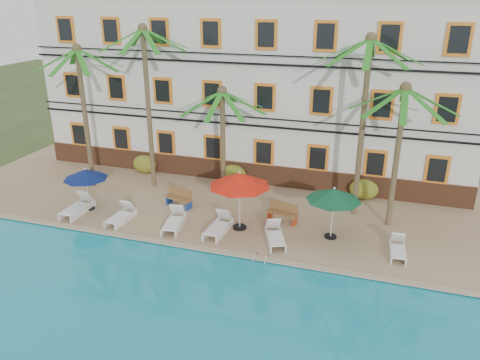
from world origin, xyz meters
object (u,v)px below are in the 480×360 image
(palm_c, at_px, (223,124))
(bench_right, at_px, (283,212))
(palm_b, at_px, (147,87))
(umbrella_blue, at_px, (85,174))
(lounger_a, at_px, (78,207))
(palm_d, at_px, (365,104))
(lounger_d, at_px, (219,226))
(palm_e, at_px, (400,135))
(lounger_b, at_px, (121,215))
(palm_a, at_px, (83,97))
(lounger_e, at_px, (275,236))
(umbrella_red, at_px, (240,180))
(lounger_c, at_px, (174,221))
(bench_left, at_px, (180,197))
(umbrella_green, at_px, (334,195))
(pool_ladder, at_px, (261,260))
(lounger_f, at_px, (398,249))

(palm_c, height_order, bench_right, palm_c)
(palm_b, bearing_deg, umbrella_blue, -113.78)
(lounger_a, xyz_separation_m, bench_right, (9.91, 2.17, 0.15))
(palm_d, height_order, lounger_d, palm_d)
(palm_e, bearing_deg, lounger_b, -164.04)
(palm_d, bearing_deg, palm_a, -176.70)
(lounger_e, bearing_deg, umbrella_red, 157.91)
(lounger_c, height_order, lounger_d, lounger_d)
(palm_a, relative_size, bench_right, 4.97)
(lounger_b, bearing_deg, palm_e, 15.96)
(umbrella_red, relative_size, bench_left, 1.79)
(palm_b, relative_size, lounger_d, 4.29)
(umbrella_green, bearing_deg, pool_ladder, -131.01)
(lounger_f, bearing_deg, pool_ladder, -157.81)
(pool_ladder, bearing_deg, palm_b, 143.26)
(palm_e, xyz_separation_m, lounger_e, (-4.70, -3.24, -4.11))
(palm_c, bearing_deg, palm_e, -6.91)
(bench_right, bearing_deg, pool_ladder, -91.20)
(palm_e, distance_m, lounger_d, 8.99)
(palm_d, relative_size, bench_right, 5.49)
(palm_a, height_order, palm_e, palm_a)
(umbrella_red, bearing_deg, palm_a, 165.73)
(umbrella_blue, xyz_separation_m, lounger_d, (7.08, -0.35, -1.57))
(palm_d, xyz_separation_m, lounger_a, (-13.06, -4.10, -5.19))
(lounger_b, distance_m, bench_left, 3.12)
(palm_d, distance_m, lounger_a, 14.64)
(palm_d, height_order, umbrella_blue, palm_d)
(umbrella_blue, relative_size, umbrella_green, 0.91)
(lounger_a, bearing_deg, bench_left, 26.96)
(palm_a, height_order, umbrella_green, palm_a)
(palm_e, xyz_separation_m, lounger_b, (-12.19, -3.49, -4.12))
(palm_d, xyz_separation_m, umbrella_blue, (-12.78, -3.56, -3.63))
(umbrella_blue, height_order, lounger_f, umbrella_blue)
(lounger_d, bearing_deg, palm_b, 142.65)
(lounger_d, bearing_deg, bench_left, 144.04)
(palm_b, height_order, umbrella_green, palm_b)
(palm_d, xyz_separation_m, umbrella_green, (-0.77, -2.84, -3.43))
(lounger_a, distance_m, lounger_c, 5.22)
(umbrella_blue, distance_m, lounger_c, 5.21)
(palm_a, distance_m, lounger_b, 7.00)
(palm_c, height_order, umbrella_red, palm_c)
(palm_c, distance_m, lounger_c, 5.72)
(umbrella_blue, bearing_deg, umbrella_red, 2.32)
(umbrella_green, relative_size, lounger_e, 1.19)
(palm_a, distance_m, palm_c, 7.60)
(bench_left, relative_size, pool_ladder, 2.11)
(palm_b, height_order, palm_e, palm_b)
(palm_e, bearing_deg, palm_d, 155.44)
(palm_c, distance_m, bench_left, 4.35)
(lounger_e, relative_size, pool_ladder, 2.74)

